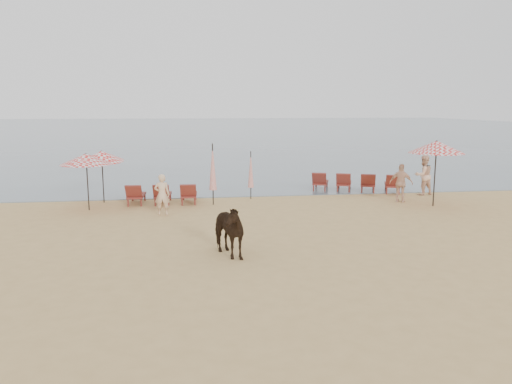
# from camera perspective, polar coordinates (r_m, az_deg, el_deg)

# --- Properties ---
(ground) EXTENTS (120.00, 120.00, 0.00)m
(ground) POSITION_cam_1_polar(r_m,az_deg,el_deg) (12.96, 3.04, -8.57)
(ground) COLOR tan
(ground) RESTS_ON ground
(sea) EXTENTS (160.00, 140.00, 0.06)m
(sea) POSITION_cam_1_polar(r_m,az_deg,el_deg) (92.19, -6.39, 7.25)
(sea) COLOR #51606B
(sea) RESTS_ON ground
(lounger_cluster_left) EXTENTS (2.91, 1.79, 0.63)m
(lounger_cluster_left) POSITION_cam_1_polar(r_m,az_deg,el_deg) (21.27, -10.65, -0.22)
(lounger_cluster_left) COLOR maroon
(lounger_cluster_left) RESTS_ON ground
(lounger_cluster_right) EXTENTS (4.43, 3.04, 0.65)m
(lounger_cluster_right) POSITION_cam_1_polar(r_m,az_deg,el_deg) (24.40, 11.34, 1.08)
(lounger_cluster_right) COLOR maroon
(lounger_cluster_right) RESTS_ON ground
(umbrella_open_left_a) EXTENTS (1.99, 1.99, 2.26)m
(umbrella_open_left_a) POSITION_cam_1_polar(r_m,az_deg,el_deg) (20.58, -18.83, 3.58)
(umbrella_open_left_a) COLOR black
(umbrella_open_left_a) RESTS_ON ground
(umbrella_open_left_b) EXTENTS (1.81, 1.84, 2.30)m
(umbrella_open_left_b) POSITION_cam_1_polar(r_m,az_deg,el_deg) (22.04, -17.22, 3.95)
(umbrella_open_left_b) COLOR black
(umbrella_open_left_b) RESTS_ON ground
(umbrella_open_right) EXTENTS (2.22, 2.22, 2.71)m
(umbrella_open_right) POSITION_cam_1_polar(r_m,az_deg,el_deg) (21.55, 19.93, 4.86)
(umbrella_open_right) COLOR black
(umbrella_open_right) RESTS_ON ground
(umbrella_closed_left) EXTENTS (0.26, 0.26, 2.12)m
(umbrella_closed_left) POSITION_cam_1_polar(r_m,az_deg,el_deg) (21.96, -0.60, 2.55)
(umbrella_closed_left) COLOR black
(umbrella_closed_left) RESTS_ON ground
(umbrella_closed_right) EXTENTS (0.31, 0.31, 2.56)m
(umbrella_closed_right) POSITION_cam_1_polar(r_m,az_deg,el_deg) (20.72, -4.97, 2.84)
(umbrella_closed_right) COLOR black
(umbrella_closed_right) RESTS_ON ground
(cow) EXTENTS (1.43, 1.95, 1.50)m
(cow) POSITION_cam_1_polar(r_m,az_deg,el_deg) (13.70, -3.56, -4.30)
(cow) COLOR black
(cow) RESTS_ON ground
(beachgoer_left) EXTENTS (0.57, 0.38, 1.57)m
(beachgoer_left) POSITION_cam_1_polar(r_m,az_deg,el_deg) (19.08, -10.69, -0.30)
(beachgoer_left) COLOR #D7AE86
(beachgoer_left) RESTS_ON ground
(beachgoer_right_a) EXTENTS (1.02, 0.86, 1.85)m
(beachgoer_right_a) POSITION_cam_1_polar(r_m,az_deg,el_deg) (24.29, 18.59, 1.84)
(beachgoer_right_a) COLOR #E1AE8D
(beachgoer_right_a) RESTS_ON ground
(beachgoer_right_b) EXTENTS (1.04, 0.86, 1.65)m
(beachgoer_right_b) POSITION_cam_1_polar(r_m,az_deg,el_deg) (22.16, 16.25, 0.98)
(beachgoer_right_b) COLOR #D9A888
(beachgoer_right_b) RESTS_ON ground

